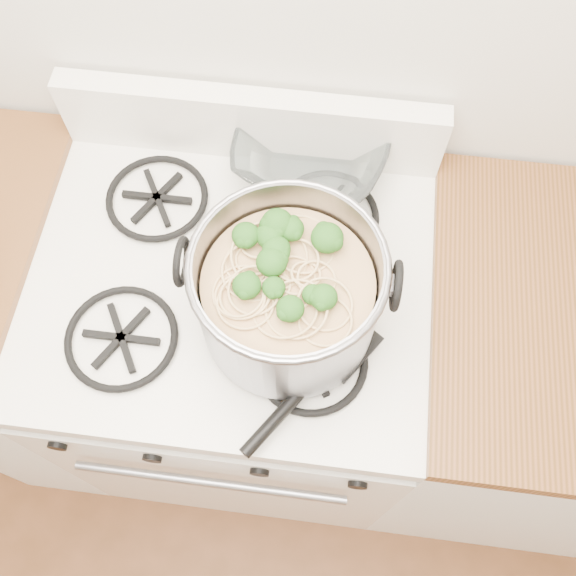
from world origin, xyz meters
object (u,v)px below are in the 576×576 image
at_px(gas_range, 244,360).
at_px(spatula, 345,343).
at_px(glass_bowl, 312,154).
at_px(stock_pot, 288,295).

relative_size(gas_range, spatula, 2.98).
distance_m(gas_range, glass_bowl, 0.59).
bearing_deg(gas_range, stock_pot, -31.73).
xyz_separation_m(spatula, glass_bowl, (-0.10, 0.39, 0.00)).
distance_m(gas_range, stock_pot, 0.60).
bearing_deg(stock_pot, glass_bowl, 89.29).
distance_m(stock_pot, spatula, 0.14).
xyz_separation_m(gas_range, stock_pot, (0.12, -0.07, 0.58)).
bearing_deg(spatula, stock_pot, -166.81).
bearing_deg(gas_range, glass_bowl, 65.76).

